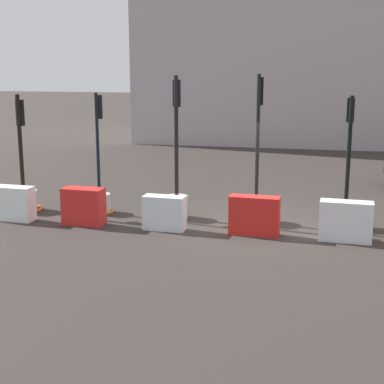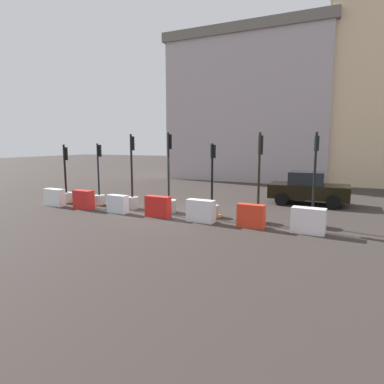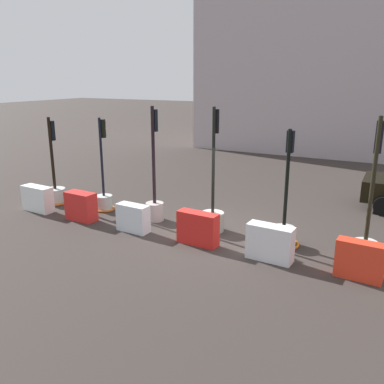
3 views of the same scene
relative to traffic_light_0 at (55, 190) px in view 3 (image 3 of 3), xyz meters
The scene contains 14 objects.
ground_plane 6.30m from the traffic_light_0, ahead, with size 120.00×120.00×0.00m, color #352E2A.
traffic_light_0 is the anchor object (origin of this frame).
traffic_light_1 2.09m from the traffic_light_0, ahead, with size 0.74×0.74×3.15m.
traffic_light_2 4.20m from the traffic_light_0, ahead, with size 0.57×0.57×3.59m.
traffic_light_3 6.22m from the traffic_light_0, ahead, with size 0.67×0.67×3.63m.
traffic_light_4 8.37m from the traffic_light_0, ahead, with size 0.88×0.88×3.15m.
traffic_light_5 10.43m from the traffic_light_0, ahead, with size 0.75×0.75×3.58m.
construction_barrier_0 0.98m from the traffic_light_0, 79.83° to the right, with size 1.18×0.48×0.87m.
construction_barrier_1 2.32m from the traffic_light_0, 24.62° to the right, with size 1.03×0.53×0.91m.
construction_barrier_2 4.28m from the traffic_light_0, 13.54° to the right, with size 1.01×0.45×0.82m.
construction_barrier_3 6.37m from the traffic_light_0, ahead, with size 1.16×0.44×0.91m.
construction_barrier_4 8.39m from the traffic_light_0, ahead, with size 1.17×0.48×0.91m.
construction_barrier_5 10.46m from the traffic_light_0, ahead, with size 1.05×0.42×0.89m.
building_main_facade 19.04m from the traffic_light_0, 72.38° to the left, with size 13.95×8.87×12.42m.
Camera 3 is at (4.73, -10.10, 4.41)m, focal length 38.10 mm.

